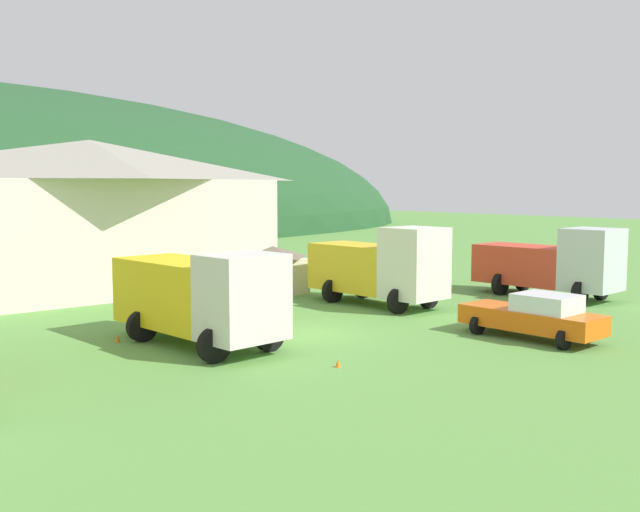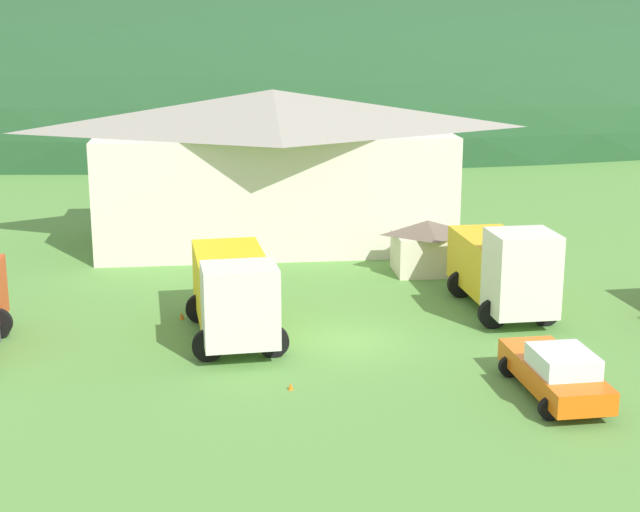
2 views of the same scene
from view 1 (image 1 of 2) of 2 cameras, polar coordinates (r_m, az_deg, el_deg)
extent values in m
plane|color=#5B9342|center=(26.62, -0.54, -6.21)|extent=(200.00, 200.00, 0.00)
cube|color=silver|center=(39.00, -17.59, 1.55)|extent=(17.33, 8.74, 5.77)
pyramid|color=gray|center=(38.94, -17.76, 7.28)|extent=(18.72, 9.44, 2.02)
cube|color=beige|center=(36.41, -3.77, -1.60)|extent=(2.92, 2.43, 1.80)
pyramid|color=#6B5B4C|center=(36.28, -3.79, 0.30)|extent=(3.15, 2.62, 0.63)
cube|color=silver|center=(22.95, -6.19, -3.27)|extent=(2.66, 2.18, 2.74)
cube|color=black|center=(22.79, -6.05, -1.80)|extent=(1.47, 1.69, 0.88)
cube|color=yellow|center=(25.79, -10.99, -2.86)|extent=(2.89, 5.17, 2.30)
cylinder|color=black|center=(23.89, -4.05, -6.25)|extent=(1.10, 0.30, 1.10)
cylinder|color=black|center=(22.55, -8.38, -7.01)|extent=(1.10, 0.30, 1.10)
cylinder|color=black|center=(27.20, -9.86, -4.86)|extent=(1.10, 0.30, 1.10)
cylinder|color=black|center=(26.04, -13.91, -5.41)|extent=(1.10, 0.30, 1.10)
cube|color=silver|center=(31.51, 7.48, -0.56)|extent=(2.46, 2.34, 3.10)
cube|color=black|center=(31.37, 7.65, 0.66)|extent=(1.35, 1.85, 0.99)
cube|color=gold|center=(33.82, 3.07, -0.90)|extent=(2.56, 4.63, 2.16)
cylinder|color=black|center=(32.50, 8.62, -3.15)|extent=(1.10, 0.30, 1.10)
cylinder|color=black|center=(30.94, 6.21, -3.56)|extent=(1.10, 0.30, 1.10)
cylinder|color=black|center=(35.16, 3.45, -2.43)|extent=(1.10, 0.30, 1.10)
cylinder|color=black|center=(33.72, 1.00, -2.77)|extent=(1.10, 0.30, 1.10)
cube|color=silver|center=(35.92, 20.75, -0.27)|extent=(2.59, 2.42, 2.92)
cube|color=black|center=(35.81, 20.94, 0.74)|extent=(1.43, 1.90, 0.94)
cube|color=red|center=(37.59, 15.92, -0.65)|extent=(2.74, 4.86, 1.91)
cylinder|color=black|center=(37.05, 21.39, -2.40)|extent=(1.10, 0.30, 1.10)
cylinder|color=black|center=(35.13, 19.90, -2.77)|extent=(1.10, 0.30, 1.10)
cylinder|color=black|center=(38.98, 15.79, -1.85)|extent=(1.10, 0.30, 1.10)
cylinder|color=black|center=(37.16, 14.10, -2.16)|extent=(1.10, 0.30, 1.10)
cube|color=orange|center=(26.88, 16.36, -4.83)|extent=(2.04, 5.13, 0.70)
cube|color=silver|center=(26.47, 17.53, -3.57)|extent=(1.77, 2.09, 0.62)
cylinder|color=black|center=(26.81, 20.39, -5.74)|extent=(0.68, 0.24, 0.68)
cylinder|color=black|center=(25.43, 18.74, -6.29)|extent=(0.68, 0.24, 0.68)
cylinder|color=black|center=(28.50, 14.21, -4.91)|extent=(0.68, 0.24, 0.68)
cylinder|color=black|center=(27.21, 12.36, -5.36)|extent=(0.68, 0.24, 0.68)
cone|color=orange|center=(26.24, -15.73, -6.60)|extent=(0.36, 0.36, 0.58)
cone|color=orange|center=(21.92, 1.44, -8.79)|extent=(0.36, 0.36, 0.47)
camera|label=2|loc=(17.85, 96.77, 19.08)|focal=53.35mm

